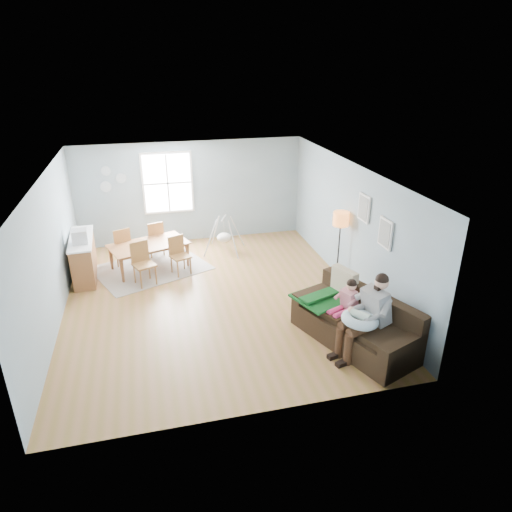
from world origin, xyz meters
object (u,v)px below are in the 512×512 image
object	(u,v)px
father	(367,313)
storage_cube	(340,312)
sofa	(357,325)
chair_sw	(142,260)
floor_lamp	(340,225)
chair_se	(179,253)
monitor	(79,237)
counter	(84,257)
chair_ne	(155,237)
chair_nw	(121,244)
toddler	(346,299)
baby_swing	(224,237)
dining_table	(150,256)

from	to	relation	value
father	storage_cube	size ratio (longest dim) A/B	3.19
sofa	chair_sw	bearing A→B (deg)	137.81
father	storage_cube	bearing A→B (deg)	90.01
father	storage_cube	world-z (taller)	father
floor_lamp	storage_cube	distance (m)	2.04
chair_se	monitor	distance (m)	2.18
counter	chair_ne	bearing A→B (deg)	25.45
counter	chair_sw	bearing A→B (deg)	-27.79
chair_nw	chair_ne	distance (m)	0.88
storage_cube	father	bearing A→B (deg)	-89.99
sofa	chair_ne	world-z (taller)	sofa
toddler	chair_se	xyz separation A→B (m)	(-2.63, 3.44, -0.27)
storage_cube	chair_se	distance (m)	4.06
father	toddler	bearing A→B (deg)	104.83
chair_sw	chair_se	distance (m)	0.90
toddler	baby_swing	distance (m)	4.64
chair_nw	chair_ne	bearing A→B (deg)	23.06
chair_sw	chair_se	bearing A→B (deg)	22.38
chair_ne	baby_swing	distance (m)	1.74
chair_se	storage_cube	bearing A→B (deg)	-46.91
father	dining_table	xyz separation A→B (m)	(-3.42, 4.37, -0.47)
dining_table	baby_swing	world-z (taller)	baby_swing
baby_swing	chair_sw	bearing A→B (deg)	-147.70
toddler	chair_ne	xyz separation A→B (m)	(-3.12, 4.57, -0.25)
dining_table	baby_swing	xyz separation A→B (m)	(1.90, 0.58, 0.10)
father	chair_sw	size ratio (longest dim) A/B	1.51
father	chair_ne	bearing A→B (deg)	122.56
counter	monitor	xyz separation A→B (m)	(0.03, -0.32, 0.62)
sofa	chair_se	size ratio (longest dim) A/B	2.77
chair_sw	floor_lamp	bearing A→B (deg)	-13.99
chair_ne	dining_table	bearing A→B (deg)	-102.72
counter	baby_swing	xyz separation A→B (m)	(3.38, 0.62, -0.06)
chair_ne	counter	bearing A→B (deg)	-154.55
father	chair_sw	bearing A→B (deg)	134.72
chair_sw	monitor	world-z (taller)	monitor
chair_se	chair_ne	world-z (taller)	chair_ne
floor_lamp	chair_se	size ratio (longest dim) A/B	1.85
storage_cube	baby_swing	distance (m)	4.22
floor_lamp	baby_swing	world-z (taller)	floor_lamp
toddler	chair_sw	world-z (taller)	toddler
floor_lamp	counter	bearing A→B (deg)	162.52
chair_sw	baby_swing	xyz separation A→B (m)	(2.07, 1.31, -0.14)
chair_ne	baby_swing	xyz separation A→B (m)	(1.73, -0.16, -0.11)
chair_sw	monitor	distance (m)	1.43
chair_nw	chair_sw	bearing A→B (deg)	-67.18
chair_se	monitor	size ratio (longest dim) A/B	2.62
father	chair_nw	size ratio (longest dim) A/B	1.55
toddler	chair_se	bearing A→B (deg)	127.36
father	chair_nw	bearing A→B (deg)	130.56
monitor	chair_sw	bearing A→B (deg)	-16.08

